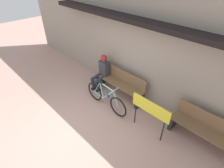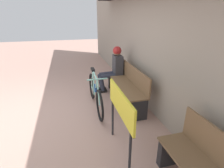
# 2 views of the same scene
# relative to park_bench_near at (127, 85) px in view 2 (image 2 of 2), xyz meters

# --- Properties ---
(ground_plane) EXTENTS (24.00, 24.00, 0.00)m
(ground_plane) POSITION_rel_park_bench_near_xyz_m (0.27, -2.03, -0.42)
(ground_plane) COLOR tan
(storefront_wall) EXTENTS (12.00, 0.56, 3.20)m
(storefront_wall) POSITION_rel_park_bench_near_xyz_m (0.27, 0.40, 1.24)
(storefront_wall) COLOR #9E9384
(storefront_wall) RESTS_ON ground_plane
(park_bench_near) EXTENTS (1.86, 0.42, 0.86)m
(park_bench_near) POSITION_rel_park_bench_near_xyz_m (0.00, 0.00, 0.00)
(park_bench_near) COLOR brown
(park_bench_near) RESTS_ON ground_plane
(bicycle) EXTENTS (1.67, 0.40, 0.87)m
(bicycle) POSITION_rel_park_bench_near_xyz_m (0.17, -0.80, -0.06)
(bicycle) COLOR black
(bicycle) RESTS_ON ground_plane
(person_seated) EXTENTS (0.34, 0.66, 1.22)m
(person_seated) POSITION_rel_park_bench_near_xyz_m (-0.72, -0.13, 0.28)
(person_seated) COLOR #2D3342
(person_seated) RESTS_ON ground_plane
(signboard) EXTENTS (1.06, 0.04, 1.02)m
(signboard) POSITION_rel_park_bench_near_xyz_m (1.64, -0.67, 0.36)
(signboard) COLOR #232326
(signboard) RESTS_ON ground_plane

